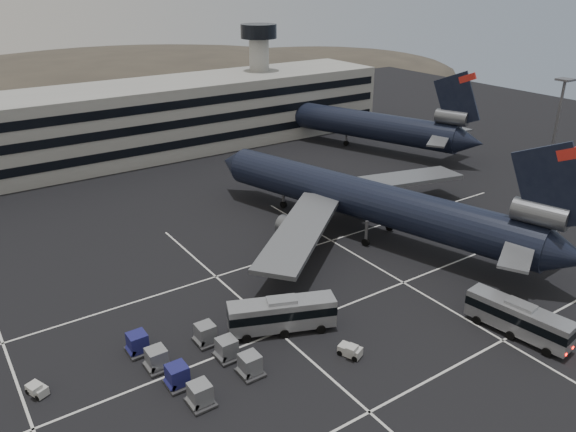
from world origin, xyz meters
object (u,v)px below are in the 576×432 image
at_px(bus_far, 282,313).
at_px(uld_cluster, 193,359).
at_px(tug_a, 38,389).
at_px(bus_near, 518,318).
at_px(trijet_main, 371,201).

relative_size(bus_far, uld_cluster, 0.88).
relative_size(tug_a, uld_cluster, 0.17).
bearing_deg(bus_far, bus_near, -103.71).
bearing_deg(bus_near, tug_a, 148.38).
relative_size(trijet_main, bus_far, 5.04).
height_order(bus_near, uld_cluster, bus_near).
relative_size(bus_far, tug_a, 5.01).
bearing_deg(trijet_main, uld_cluster, -175.09).
relative_size(bus_near, tug_a, 4.88).
bearing_deg(bus_near, trijet_main, 73.77).
bearing_deg(uld_cluster, bus_near, -24.88).
bearing_deg(uld_cluster, bus_far, 1.74).
bearing_deg(trijet_main, bus_far, -167.77).
xyz_separation_m(bus_near, tug_a, (-42.61, 18.21, -1.51)).
height_order(bus_near, tug_a, bus_near).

